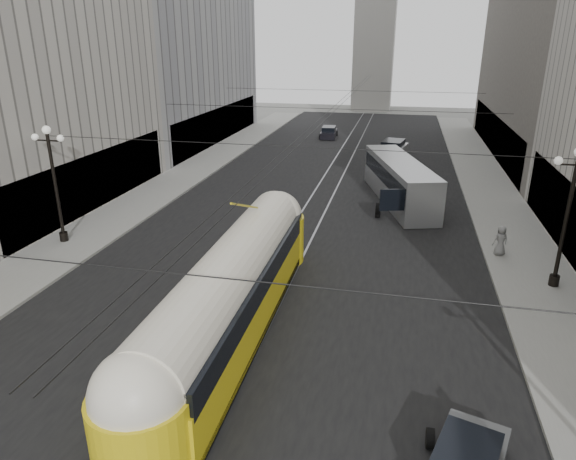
% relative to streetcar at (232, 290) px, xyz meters
% --- Properties ---
extents(road, '(20.00, 85.00, 0.02)m').
position_rel_streetcar_xyz_m(road, '(0.50, 21.20, -1.80)').
color(road, black).
rests_on(road, ground).
extents(sidewalk_left, '(4.00, 72.00, 0.15)m').
position_rel_streetcar_xyz_m(sidewalk_left, '(-11.50, 24.70, -1.73)').
color(sidewalk_left, gray).
rests_on(sidewalk_left, ground).
extents(sidewalk_right, '(4.00, 72.00, 0.15)m').
position_rel_streetcar_xyz_m(sidewalk_right, '(12.50, 24.70, -1.73)').
color(sidewalk_right, gray).
rests_on(sidewalk_right, ground).
extents(rail_left, '(0.12, 85.00, 0.04)m').
position_rel_streetcar_xyz_m(rail_left, '(-0.25, 21.20, -1.80)').
color(rail_left, gray).
rests_on(rail_left, ground).
extents(rail_right, '(0.12, 85.00, 0.04)m').
position_rel_streetcar_xyz_m(rail_right, '(1.25, 21.20, -1.80)').
color(rail_right, gray).
rests_on(rail_right, ground).
extents(building_left_far, '(12.60, 28.60, 28.60)m').
position_rel_streetcar_xyz_m(building_left_far, '(-19.49, 36.70, 12.51)').
color(building_left_far, '#999999').
rests_on(building_left_far, ground).
extents(distant_tower, '(6.00, 6.00, 31.36)m').
position_rel_streetcar_xyz_m(distant_tower, '(0.50, 68.70, 13.17)').
color(distant_tower, '#B2AFA8').
rests_on(distant_tower, ground).
extents(lamppost_left_mid, '(1.86, 0.44, 6.37)m').
position_rel_streetcar_xyz_m(lamppost_left_mid, '(-12.10, 6.70, 1.94)').
color(lamppost_left_mid, black).
rests_on(lamppost_left_mid, sidewalk_left).
extents(lamppost_right_mid, '(1.86, 0.44, 6.37)m').
position_rel_streetcar_xyz_m(lamppost_right_mid, '(13.10, 6.70, 1.94)').
color(lamppost_right_mid, black).
rests_on(lamppost_right_mid, sidewalk_right).
extents(catenary, '(25.00, 72.00, 0.23)m').
position_rel_streetcar_xyz_m(catenary, '(0.62, 20.19, 4.08)').
color(catenary, black).
rests_on(catenary, ground).
extents(streetcar, '(2.78, 16.81, 3.69)m').
position_rel_streetcar_xyz_m(streetcar, '(0.00, 0.00, 0.00)').
color(streetcar, gold).
rests_on(streetcar, ground).
extents(city_bus, '(5.49, 11.75, 2.88)m').
position_rel_streetcar_xyz_m(city_bus, '(5.88, 18.77, -0.22)').
color(city_bus, '#B2B4B8').
rests_on(city_bus, ground).
extents(sedan_white_far, '(2.94, 5.29, 1.58)m').
position_rel_streetcar_xyz_m(sedan_white_far, '(5.03, 33.53, -1.09)').
color(sedan_white_far, silver).
rests_on(sedan_white_far, ground).
extents(sedan_dark_far, '(1.86, 4.11, 1.27)m').
position_rel_streetcar_xyz_m(sedan_dark_far, '(-2.47, 42.22, -1.23)').
color(sedan_dark_far, black).
rests_on(sedan_dark_far, ground).
extents(pedestrian_sidewalk_right, '(0.90, 0.74, 1.59)m').
position_rel_streetcar_xyz_m(pedestrian_sidewalk_right, '(11.23, 9.92, -0.86)').
color(pedestrian_sidewalk_right, gray).
rests_on(pedestrian_sidewalk_right, sidewalk_right).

